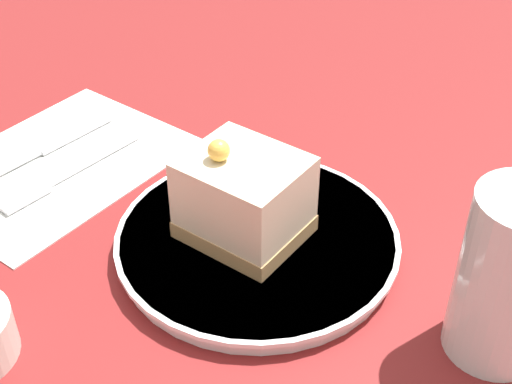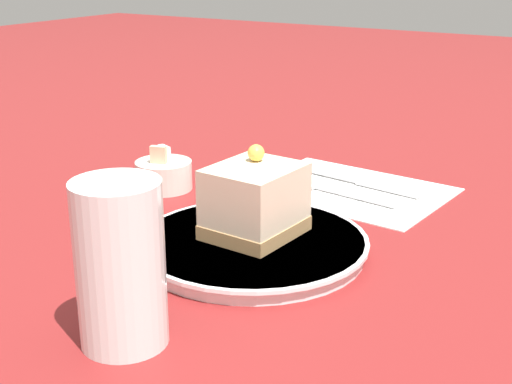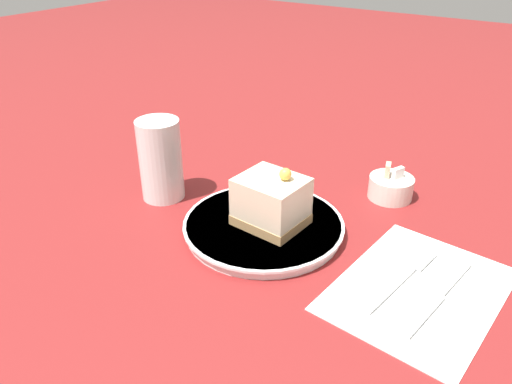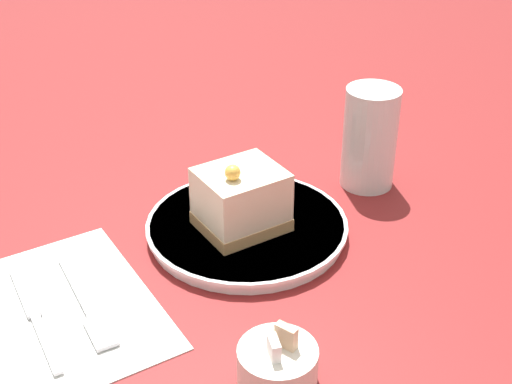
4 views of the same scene
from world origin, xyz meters
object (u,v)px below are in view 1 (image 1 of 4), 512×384
at_px(plate, 257,241).
at_px(drinking_glass, 509,278).
at_px(cake_slice, 244,198).
at_px(knife, 53,145).
at_px(fork, 60,176).

xyz_separation_m(plate, drinking_glass, (-0.19, -0.00, 0.06)).
relative_size(plate, drinking_glass, 1.77).
relative_size(cake_slice, drinking_glass, 0.74).
xyz_separation_m(knife, drinking_glass, (-0.45, 0.02, 0.06)).
height_order(cake_slice, drinking_glass, drinking_glass).
relative_size(cake_slice, fork, 0.61).
bearing_deg(plate, drinking_glass, -178.89).
relative_size(fork, drinking_glass, 1.21).
distance_m(fork, knife, 0.06).
bearing_deg(knife, cake_slice, -177.12).
bearing_deg(drinking_glass, plate, 1.11).
bearing_deg(knife, drinking_glass, -173.79).
bearing_deg(cake_slice, knife, -1.27).
distance_m(knife, drinking_glass, 0.45).
distance_m(plate, knife, 0.25).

